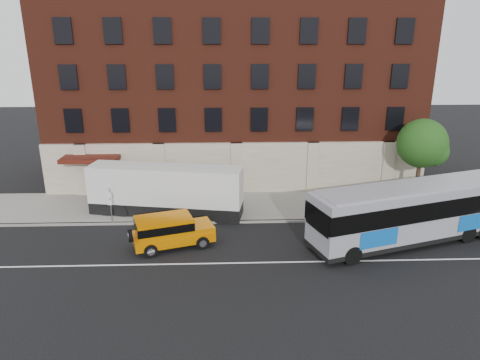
{
  "coord_description": "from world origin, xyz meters",
  "views": [
    {
      "loc": [
        -0.87,
        -20.67,
        11.75
      ],
      "look_at": [
        0.05,
        5.5,
        3.2
      ],
      "focal_mm": 32.24,
      "sensor_mm": 36.0,
      "label": 1
    }
  ],
  "objects_px": {
    "sign_pole": "(110,203)",
    "yellow_suv": "(169,230)",
    "shipping_container": "(166,191)",
    "city_bus": "(415,210)",
    "street_tree": "(423,145)"
  },
  "relations": [
    {
      "from": "sign_pole",
      "to": "yellow_suv",
      "type": "distance_m",
      "value": 5.54
    },
    {
      "from": "yellow_suv",
      "to": "street_tree",
      "type": "bearing_deg",
      "value": 21.04
    },
    {
      "from": "yellow_suv",
      "to": "shipping_container",
      "type": "xyz_separation_m",
      "value": [
        -0.79,
        4.95,
        0.65
      ]
    },
    {
      "from": "street_tree",
      "to": "yellow_suv",
      "type": "bearing_deg",
      "value": -158.96
    },
    {
      "from": "street_tree",
      "to": "shipping_container",
      "type": "distance_m",
      "value": 18.84
    },
    {
      "from": "street_tree",
      "to": "shipping_container",
      "type": "height_order",
      "value": "street_tree"
    },
    {
      "from": "yellow_suv",
      "to": "shipping_container",
      "type": "height_order",
      "value": "shipping_container"
    },
    {
      "from": "street_tree",
      "to": "yellow_suv",
      "type": "height_order",
      "value": "street_tree"
    },
    {
      "from": "sign_pole",
      "to": "yellow_suv",
      "type": "bearing_deg",
      "value": -39.24
    },
    {
      "from": "street_tree",
      "to": "sign_pole",
      "type": "bearing_deg",
      "value": -171.39
    },
    {
      "from": "city_bus",
      "to": "yellow_suv",
      "type": "relative_size",
      "value": 2.65
    },
    {
      "from": "sign_pole",
      "to": "street_tree",
      "type": "xyz_separation_m",
      "value": [
        22.04,
        3.34,
        2.96
      ]
    },
    {
      "from": "yellow_suv",
      "to": "city_bus",
      "type": "bearing_deg",
      "value": 0.87
    },
    {
      "from": "shipping_container",
      "to": "sign_pole",
      "type": "bearing_deg",
      "value": -157.36
    },
    {
      "from": "street_tree",
      "to": "yellow_suv",
      "type": "distance_m",
      "value": 19.32
    }
  ]
}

